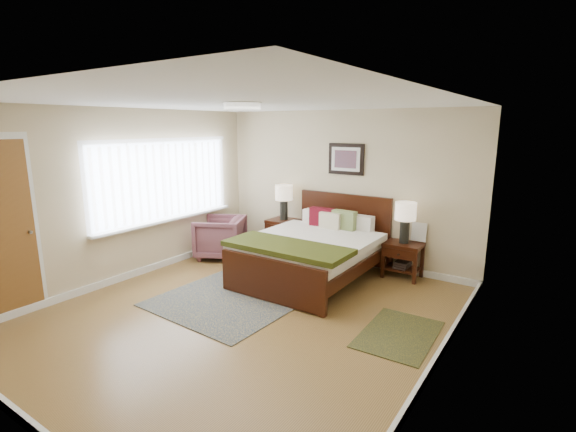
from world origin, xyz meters
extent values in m
plane|color=olive|center=(0.00, 0.00, 0.00)|extent=(5.00, 5.00, 0.00)
cube|color=beige|center=(0.00, 2.50, 1.25)|extent=(4.50, 0.04, 2.50)
cube|color=beige|center=(0.00, -2.50, 1.25)|extent=(4.50, 0.04, 2.50)
cube|color=beige|center=(-2.25, 0.00, 1.25)|extent=(0.04, 5.00, 2.50)
cube|color=beige|center=(2.25, 0.00, 1.25)|extent=(0.04, 5.00, 2.50)
cube|color=white|center=(0.00, 0.00, 2.50)|extent=(4.50, 5.00, 0.02)
cube|color=silver|center=(-2.23, 0.70, 1.40)|extent=(0.02, 2.72, 1.32)
cube|color=silver|center=(-2.21, 0.70, 1.40)|extent=(0.01, 2.60, 1.20)
cube|color=silver|center=(-2.18, 0.70, 0.77)|extent=(0.10, 2.72, 0.04)
cylinder|color=#999999|center=(-2.20, -1.37, 1.00)|extent=(0.04, 0.04, 0.04)
cylinder|color=white|center=(0.00, 0.00, 2.46)|extent=(0.40, 0.40, 0.07)
cylinder|color=beige|center=(0.00, 0.00, 2.50)|extent=(0.44, 0.44, 0.01)
cube|color=#331407|center=(0.07, 2.46, 0.59)|extent=(1.62, 0.06, 1.14)
cube|color=#331407|center=(0.07, 0.41, 0.30)|extent=(1.62, 0.06, 0.57)
cube|color=#331407|center=(-0.70, 1.44, 0.32)|extent=(0.06, 2.03, 0.18)
cube|color=#331407|center=(0.84, 1.44, 0.32)|extent=(0.06, 2.03, 0.18)
cube|color=silver|center=(0.07, 1.44, 0.46)|extent=(1.52, 2.01, 0.22)
cube|color=silver|center=(0.07, 1.34, 0.61)|extent=(1.70, 1.78, 0.10)
cube|color=#313810|center=(0.07, 0.77, 0.66)|extent=(1.74, 0.70, 0.07)
cube|color=silver|center=(-0.29, 2.22, 0.75)|extent=(0.51, 0.18, 0.26)
cube|color=silver|center=(0.42, 2.22, 0.75)|extent=(0.51, 0.18, 0.26)
cube|color=#540915|center=(-0.15, 2.10, 0.79)|extent=(0.40, 0.17, 0.32)
cube|color=olive|center=(0.25, 2.10, 0.79)|extent=(0.39, 0.16, 0.32)
cube|color=beige|center=(0.05, 2.02, 0.77)|extent=(0.35, 0.13, 0.28)
cube|color=black|center=(0.07, 2.48, 1.72)|extent=(0.62, 0.03, 0.50)
cube|color=silver|center=(0.07, 2.46, 1.72)|extent=(0.50, 0.01, 0.38)
cube|color=#A52D23|center=(0.07, 2.44, 1.72)|extent=(0.38, 0.01, 0.28)
cube|color=#331407|center=(-1.01, 2.27, 0.60)|extent=(0.52, 0.47, 0.05)
cube|color=#331407|center=(-1.24, 2.07, 0.29)|extent=(0.05, 0.05, 0.58)
cube|color=#331407|center=(-0.78, 2.07, 0.29)|extent=(0.05, 0.05, 0.58)
cube|color=#331407|center=(-1.24, 2.47, 0.29)|extent=(0.05, 0.05, 0.58)
cube|color=#331407|center=(-0.78, 2.47, 0.29)|extent=(0.05, 0.05, 0.58)
cube|color=#331407|center=(-1.01, 2.05, 0.50)|extent=(0.46, 0.03, 0.14)
cube|color=#331407|center=(1.16, 2.27, 0.51)|extent=(0.54, 0.41, 0.05)
cube|color=#331407|center=(0.92, 2.10, 0.25)|extent=(0.05, 0.05, 0.49)
cube|color=#331407|center=(1.40, 2.10, 0.25)|extent=(0.05, 0.05, 0.49)
cube|color=#331407|center=(0.92, 2.44, 0.25)|extent=(0.05, 0.05, 0.49)
cube|color=#331407|center=(1.40, 2.44, 0.25)|extent=(0.05, 0.05, 0.49)
cube|color=#331407|center=(1.16, 2.08, 0.41)|extent=(0.48, 0.03, 0.14)
cube|color=#331407|center=(1.16, 2.27, 0.14)|extent=(0.48, 0.35, 0.03)
cube|color=black|center=(1.16, 2.27, 0.17)|extent=(0.20, 0.25, 0.03)
cube|color=black|center=(1.16, 2.27, 0.20)|extent=(0.20, 0.25, 0.03)
cube|color=black|center=(1.16, 2.27, 0.24)|extent=(0.20, 0.25, 0.03)
cylinder|color=black|center=(-1.01, 2.27, 0.79)|extent=(0.14, 0.14, 0.32)
cylinder|color=black|center=(-1.01, 2.27, 0.97)|extent=(0.02, 0.02, 0.06)
cylinder|color=beige|center=(-1.01, 2.27, 1.11)|extent=(0.31, 0.31, 0.26)
cylinder|color=black|center=(1.16, 2.27, 0.70)|extent=(0.14, 0.14, 0.32)
cylinder|color=black|center=(1.16, 2.27, 0.88)|extent=(0.02, 0.02, 0.06)
cylinder|color=beige|center=(1.16, 2.27, 1.02)|extent=(0.31, 0.31, 0.26)
imported|color=brown|center=(-1.80, 1.47, 0.36)|extent=(1.05, 1.04, 0.72)
cube|color=#0C1E3F|center=(-0.43, 0.54, 0.01)|extent=(1.83, 2.51, 0.01)
cube|color=black|center=(1.73, 0.51, 0.01)|extent=(0.77, 1.13, 0.01)
camera|label=1|loc=(3.07, -3.65, 2.25)|focal=26.00mm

